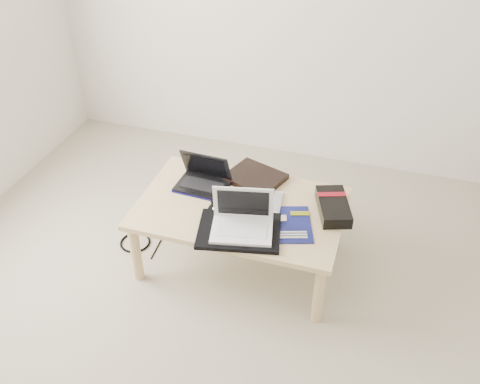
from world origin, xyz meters
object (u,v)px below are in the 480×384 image
(netbook, at_px, (203,179))
(gpu_box, at_px, (333,207))
(coffee_table, at_px, (241,213))
(white_laptop, at_px, (242,221))

(netbook, bearing_deg, gpu_box, -1.31)
(coffee_table, bearing_deg, gpu_box, 11.96)
(coffee_table, height_order, netbook, netbook)
(netbook, bearing_deg, coffee_table, -24.81)
(gpu_box, bearing_deg, coffee_table, -168.04)
(netbook, height_order, white_laptop, white_laptop)
(white_laptop, xyz_separation_m, gpu_box, (0.41, 0.30, -0.03))
(coffee_table, xyz_separation_m, netbook, (-0.26, 0.12, 0.09))
(netbook, relative_size, white_laptop, 0.86)
(coffee_table, relative_size, gpu_box, 3.30)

